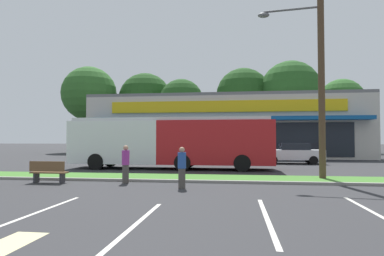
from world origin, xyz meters
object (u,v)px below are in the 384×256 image
object	(u,v)px
bus_stop_bench	(48,171)
car_2	(292,153)
pedestrian_mid	(182,168)
pedestrian_near_bench	(126,164)
utility_pole	(318,52)
city_bus	(171,141)
car_0	(153,152)

from	to	relation	value
bus_stop_bench	car_2	bearing A→B (deg)	-133.84
pedestrian_mid	pedestrian_near_bench	bearing A→B (deg)	171.22
pedestrian_mid	car_2	bearing A→B (deg)	80.00
utility_pole	pedestrian_near_bench	world-z (taller)	utility_pole
city_bus	car_0	size ratio (longest dim) A/B	2.80
bus_stop_bench	pedestrian_near_bench	distance (m)	3.39
bus_stop_bench	pedestrian_mid	world-z (taller)	pedestrian_mid
utility_pole	city_bus	xyz separation A→B (m)	(-7.95, 4.87, -4.20)
bus_stop_bench	pedestrian_mid	size ratio (longest dim) A/B	1.00
utility_pole	car_2	world-z (taller)	utility_pole
car_2	pedestrian_near_bench	bearing A→B (deg)	54.15
pedestrian_near_bench	pedestrian_mid	distance (m)	2.91
bus_stop_bench	utility_pole	bearing A→B (deg)	-168.54
bus_stop_bench	car_0	bearing A→B (deg)	-94.79
utility_pole	city_bus	distance (m)	10.23
city_bus	car_2	bearing A→B (deg)	-145.80
car_0	pedestrian_mid	size ratio (longest dim) A/B	2.87
city_bus	bus_stop_bench	xyz separation A→B (m)	(-3.96, -7.28, -1.26)
city_bus	car_2	xyz separation A→B (m)	(8.44, 5.63, -0.96)
city_bus	pedestrian_mid	world-z (taller)	city_bus
bus_stop_bench	car_2	distance (m)	17.91
pedestrian_near_bench	car_2	bearing A→B (deg)	-177.77
car_2	car_0	bearing A→B (deg)	-4.68
utility_pole	car_2	size ratio (longest dim) A/B	2.38
car_0	pedestrian_near_bench	distance (m)	13.63
utility_pole	pedestrian_near_bench	size ratio (longest dim) A/B	6.86
utility_pole	car_2	xyz separation A→B (m)	(0.49, 10.50, -5.17)
utility_pole	pedestrian_mid	size ratio (longest dim) A/B	6.99
utility_pole	pedestrian_mid	distance (m)	8.47
pedestrian_near_bench	bus_stop_bench	bearing A→B (deg)	-45.34
city_bus	bus_stop_bench	distance (m)	8.39
car_2	pedestrian_mid	size ratio (longest dim) A/B	2.93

